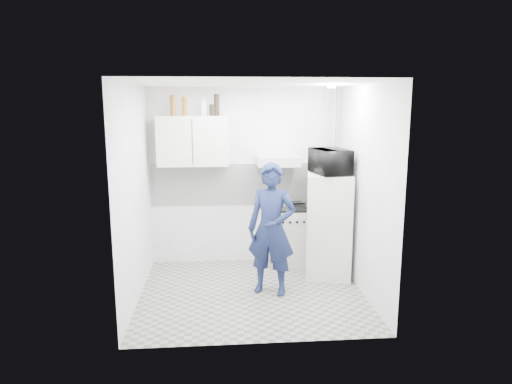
{
  "coord_description": "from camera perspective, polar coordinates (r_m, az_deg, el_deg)",
  "views": [
    {
      "loc": [
        -0.4,
        -5.44,
        2.36
      ],
      "look_at": [
        0.08,
        0.3,
        1.25
      ],
      "focal_mm": 32.0,
      "sensor_mm": 36.0,
      "label": 1
    }
  ],
  "objects": [
    {
      "name": "wall_right",
      "position": [
        5.82,
        13.31,
        0.13
      ],
      "size": [
        0.0,
        2.6,
        2.6
      ],
      "primitive_type": "plane",
      "rotation": [
        1.57,
        0.0,
        -1.57
      ],
      "color": "white",
      "rests_on": "floor"
    },
    {
      "name": "saucepan",
      "position": [
        6.7,
        3.78,
        -1.44
      ],
      "size": [
        0.16,
        0.16,
        0.09
      ],
      "primitive_type": "cylinder",
      "color": "silver",
      "rests_on": "stove_top"
    },
    {
      "name": "pipe_b",
      "position": [
        6.87,
        8.57,
        1.92
      ],
      "size": [
        0.04,
        0.04,
        2.6
      ],
      "primitive_type": "cylinder",
      "color": "#B8B4B0",
      "rests_on": "floor"
    },
    {
      "name": "person",
      "position": [
        5.7,
        1.94,
        -4.66
      ],
      "size": [
        0.71,
        0.6,
        1.66
      ],
      "primitive_type": "imported",
      "rotation": [
        0.0,
        0.0,
        -0.38
      ],
      "color": "#161F42",
      "rests_on": "floor"
    },
    {
      "name": "backsplash",
      "position": [
        6.78,
        -1.33,
        1.06
      ],
      "size": [
        2.74,
        0.03,
        0.6
      ],
      "primitive_type": "cube",
      "color": "white",
      "rests_on": "wall_back"
    },
    {
      "name": "ceiling",
      "position": [
        5.46,
        -0.58,
        13.44
      ],
      "size": [
        2.8,
        2.8,
        0.0
      ],
      "primitive_type": "plane",
      "color": "white",
      "rests_on": "wall_back"
    },
    {
      "name": "wall_back",
      "position": [
        6.78,
        -1.34,
        1.92
      ],
      "size": [
        2.8,
        0.0,
        2.8
      ],
      "primitive_type": "plane",
      "rotation": [
        1.57,
        0.0,
        0.0
      ],
      "color": "white",
      "rests_on": "floor"
    },
    {
      "name": "bottle_b",
      "position": [
        6.54,
        -10.35,
        10.61
      ],
      "size": [
        0.07,
        0.07,
        0.29
      ],
      "primitive_type": "cylinder",
      "color": "brown",
      "rests_on": "upper_cabinet"
    },
    {
      "name": "wall_left",
      "position": [
        5.63,
        -14.92,
        -0.31
      ],
      "size": [
        0.0,
        2.6,
        2.6
      ],
      "primitive_type": "plane",
      "rotation": [
        1.57,
        0.0,
        1.57
      ],
      "color": "white",
      "rests_on": "floor"
    },
    {
      "name": "upper_cabinet",
      "position": [
        6.54,
        -7.88,
        6.34
      ],
      "size": [
        1.0,
        0.35,
        0.7
      ],
      "primitive_type": "cube",
      "color": "silver",
      "rests_on": "wall_back"
    },
    {
      "name": "microwave",
      "position": [
        6.19,
        9.3,
        3.79
      ],
      "size": [
        0.67,
        0.52,
        0.34
      ],
      "primitive_type": "imported",
      "rotation": [
        0.0,
        0.0,
        1.76
      ],
      "color": "black",
      "rests_on": "fridge"
    },
    {
      "name": "bottle_c",
      "position": [
        6.53,
        -8.94,
        10.52
      ],
      "size": [
        0.06,
        0.06,
        0.26
      ],
      "primitive_type": "cylinder",
      "color": "brown",
      "rests_on": "upper_cabinet"
    },
    {
      "name": "fridge",
      "position": [
        6.36,
        9.06,
        -4.17
      ],
      "size": [
        0.7,
        0.7,
        1.44
      ],
      "primitive_type": "cube",
      "rotation": [
        0.0,
        0.0,
        -0.19
      ],
      "color": "silver",
      "rests_on": "floor"
    },
    {
      "name": "ceiling_spot_fixture",
      "position": [
        5.81,
        9.4,
        12.84
      ],
      "size": [
        0.1,
        0.1,
        0.02
      ],
      "primitive_type": "cylinder",
      "color": "white",
      "rests_on": "ceiling"
    },
    {
      "name": "bottle_e",
      "position": [
        6.51,
        -4.94,
        10.79
      ],
      "size": [
        0.08,
        0.08,
        0.3
      ],
      "primitive_type": "cylinder",
      "color": "black",
      "rests_on": "upper_cabinet"
    },
    {
      "name": "canister_a",
      "position": [
        6.51,
        -6.56,
        10.4
      ],
      "size": [
        0.09,
        0.09,
        0.22
      ],
      "primitive_type": "cylinder",
      "color": "#B2B7BC",
      "rests_on": "upper_cabinet"
    },
    {
      "name": "stove",
      "position": [
        6.8,
        4.3,
        -5.64
      ],
      "size": [
        0.53,
        0.53,
        0.85
      ],
      "primitive_type": "cube",
      "color": "#B8B4B0",
      "rests_on": "floor"
    },
    {
      "name": "pipe_a",
      "position": [
        6.9,
        9.54,
        1.93
      ],
      "size": [
        0.05,
        0.05,
        2.6
      ],
      "primitive_type": "cylinder",
      "color": "#B8B4B0",
      "rests_on": "floor"
    },
    {
      "name": "floor",
      "position": [
        5.94,
        -0.53,
        -12.5
      ],
      "size": [
        2.8,
        2.8,
        0.0
      ],
      "primitive_type": "plane",
      "color": "gray",
      "rests_on": "ground"
    },
    {
      "name": "range_hood",
      "position": [
        6.54,
        2.73,
        3.96
      ],
      "size": [
        0.6,
        0.5,
        0.14
      ],
      "primitive_type": "cube",
      "color": "#B8B4B0",
      "rests_on": "wall_back"
    },
    {
      "name": "stove_top",
      "position": [
        6.69,
        4.35,
        -2.0
      ],
      "size": [
        0.51,
        0.51,
        0.03
      ],
      "primitive_type": "cube",
      "color": "black",
      "rests_on": "stove"
    },
    {
      "name": "canister_b",
      "position": [
        6.51,
        -5.46,
        10.16
      ],
      "size": [
        0.08,
        0.08,
        0.16
      ],
      "primitive_type": "cylinder",
      "color": "black",
      "rests_on": "upper_cabinet"
    }
  ]
}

